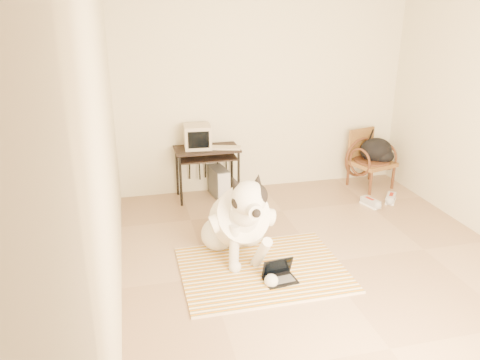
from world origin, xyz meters
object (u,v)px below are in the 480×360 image
object	(u,v)px
dog	(239,220)
computer_desk	(207,155)
pc_tower	(219,182)
rattan_chair	(369,159)
laptop	(279,275)
crt_monitor	(197,137)
backpack	(377,151)

from	to	relation	value
dog	computer_desk	size ratio (longest dim) A/B	1.71
pc_tower	rattan_chair	bearing A→B (deg)	-3.34
dog	rattan_chair	xyz separation A→B (m)	(2.29, 1.56, -0.01)
laptop	computer_desk	world-z (taller)	computer_desk
crt_monitor	pc_tower	xyz separation A→B (m)	(0.27, -0.01, -0.66)
dog	computer_desk	distance (m)	1.66
laptop	crt_monitor	bearing A→B (deg)	100.58
crt_monitor	rattan_chair	size ratio (longest dim) A/B	0.45
rattan_chair	computer_desk	bearing A→B (deg)	177.76
dog	pc_tower	distance (m)	1.70
pc_tower	rattan_chair	world-z (taller)	rattan_chair
rattan_chair	dog	bearing A→B (deg)	-145.78
computer_desk	backpack	bearing A→B (deg)	-3.09
computer_desk	backpack	xyz separation A→B (m)	(2.42, -0.13, -0.07)
pc_tower	crt_monitor	bearing A→B (deg)	178.34
pc_tower	backpack	size ratio (longest dim) A/B	0.98
computer_desk	crt_monitor	distance (m)	0.28
crt_monitor	rattan_chair	bearing A→B (deg)	-3.15
laptop	backpack	distance (m)	2.99
rattan_chair	pc_tower	bearing A→B (deg)	176.66
crt_monitor	rattan_chair	world-z (taller)	crt_monitor
laptop	rattan_chair	distance (m)	2.94
pc_tower	laptop	bearing A→B (deg)	-86.28
dog	pc_tower	bearing A→B (deg)	85.94
pc_tower	computer_desk	bearing A→B (deg)	-167.41
computer_desk	crt_monitor	bearing A→B (deg)	159.03
dog	backpack	size ratio (longest dim) A/B	3.13
computer_desk	pc_tower	xyz separation A→B (m)	(0.16, 0.04, -0.40)
laptop	backpack	bearing A→B (deg)	44.31
crt_monitor	backpack	xyz separation A→B (m)	(2.53, -0.17, -0.33)
dog	computer_desk	world-z (taller)	dog
rattan_chair	backpack	xyz separation A→B (m)	(0.09, -0.04, 0.12)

